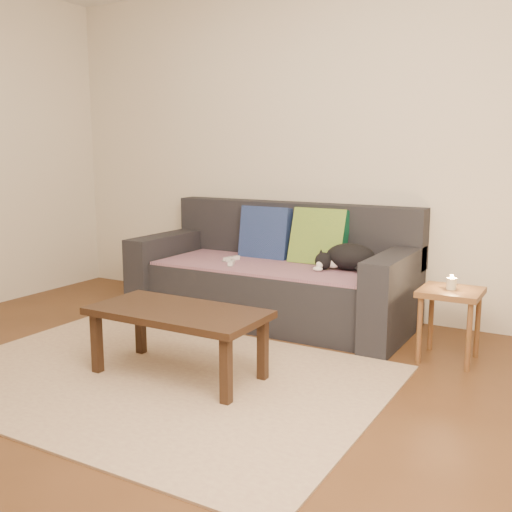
{
  "coord_description": "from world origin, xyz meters",
  "views": [
    {
      "loc": [
        2.09,
        -2.37,
        1.29
      ],
      "look_at": [
        0.05,
        1.2,
        0.55
      ],
      "focal_mm": 42.0,
      "sensor_mm": 36.0,
      "label": 1
    }
  ],
  "objects_px": {
    "wii_remote_b": "(232,259)",
    "coffee_table": "(178,318)",
    "sofa": "(274,279)",
    "wii_remote_a": "(231,263)",
    "side_table": "(450,302)",
    "cat": "(348,257)"
  },
  "relations": [
    {
      "from": "wii_remote_a",
      "to": "side_table",
      "type": "bearing_deg",
      "value": -115.66
    },
    {
      "from": "sofa",
      "to": "wii_remote_b",
      "type": "relative_size",
      "value": 14.0
    },
    {
      "from": "cat",
      "to": "wii_remote_b",
      "type": "height_order",
      "value": "cat"
    },
    {
      "from": "wii_remote_b",
      "to": "side_table",
      "type": "xyz_separation_m",
      "value": [
        1.69,
        -0.19,
        -0.09
      ]
    },
    {
      "from": "wii_remote_b",
      "to": "wii_remote_a",
      "type": "bearing_deg",
      "value": -136.21
    },
    {
      "from": "cat",
      "to": "coffee_table",
      "type": "height_order",
      "value": "cat"
    },
    {
      "from": "sofa",
      "to": "wii_remote_a",
      "type": "distance_m",
      "value": 0.37
    },
    {
      "from": "wii_remote_a",
      "to": "side_table",
      "type": "relative_size",
      "value": 0.33
    },
    {
      "from": "sofa",
      "to": "wii_remote_b",
      "type": "xyz_separation_m",
      "value": [
        -0.32,
        -0.1,
        0.15
      ]
    },
    {
      "from": "cat",
      "to": "side_table",
      "type": "relative_size",
      "value": 0.97
    },
    {
      "from": "sofa",
      "to": "coffee_table",
      "type": "height_order",
      "value": "sofa"
    },
    {
      "from": "wii_remote_b",
      "to": "coffee_table",
      "type": "xyz_separation_m",
      "value": [
        0.42,
        -1.24,
        -0.1
      ]
    },
    {
      "from": "cat",
      "to": "wii_remote_b",
      "type": "bearing_deg",
      "value": -170.6
    },
    {
      "from": "wii_remote_b",
      "to": "coffee_table",
      "type": "relative_size",
      "value": 0.15
    },
    {
      "from": "sofa",
      "to": "cat",
      "type": "relative_size",
      "value": 4.82
    },
    {
      "from": "sofa",
      "to": "side_table",
      "type": "bearing_deg",
      "value": -11.94
    },
    {
      "from": "wii_remote_b",
      "to": "coffee_table",
      "type": "bearing_deg",
      "value": -149.37
    },
    {
      "from": "wii_remote_b",
      "to": "coffee_table",
      "type": "distance_m",
      "value": 1.31
    },
    {
      "from": "sofa",
      "to": "wii_remote_a",
      "type": "relative_size",
      "value": 14.0
    },
    {
      "from": "wii_remote_b",
      "to": "cat",
      "type": "bearing_deg",
      "value": -71.42
    },
    {
      "from": "cat",
      "to": "sofa",
      "type": "bearing_deg",
      "value": -176.91
    },
    {
      "from": "cat",
      "to": "wii_remote_a",
      "type": "bearing_deg",
      "value": -160.02
    }
  ]
}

